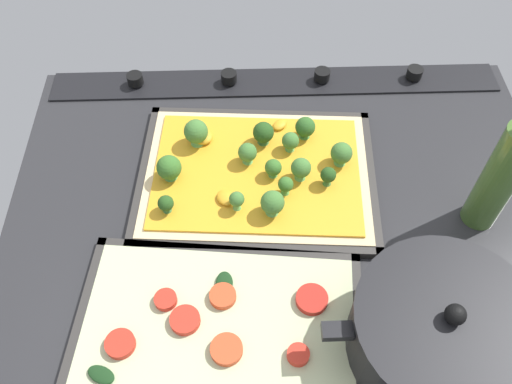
% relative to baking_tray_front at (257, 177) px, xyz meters
% --- Properties ---
extents(ground_plane, '(0.83, 0.66, 0.03)m').
position_rel_baking_tray_front_xyz_m(ground_plane, '(-0.04, 0.08, -0.02)').
color(ground_plane, '#28282B').
extents(stove_control_panel, '(0.80, 0.07, 0.03)m').
position_rel_baking_tray_front_xyz_m(stove_control_panel, '(-0.04, -0.22, 0.00)').
color(stove_control_panel, black).
rests_on(stove_control_panel, ground_plane).
extents(baking_tray_front, '(0.38, 0.30, 0.01)m').
position_rel_baking_tray_front_xyz_m(baking_tray_front, '(0.00, 0.00, 0.00)').
color(baking_tray_front, '#33302D').
rests_on(baking_tray_front, ground_plane).
extents(broccoli_pizza, '(0.36, 0.27, 0.06)m').
position_rel_baking_tray_front_xyz_m(broccoli_pizza, '(0.00, -0.00, 0.02)').
color(broccoli_pizza, beige).
rests_on(broccoli_pizza, baking_tray_front).
extents(baking_tray_back, '(0.39, 0.26, 0.01)m').
position_rel_baking_tray_front_xyz_m(baking_tray_back, '(0.06, 0.24, 0.00)').
color(baking_tray_back, '#33302D').
rests_on(baking_tray_back, ground_plane).
extents(veggie_pizza_back, '(0.36, 0.24, 0.02)m').
position_rel_baking_tray_front_xyz_m(veggie_pizza_back, '(0.06, 0.24, 0.01)').
color(veggie_pizza_back, '#BBC395').
rests_on(veggie_pizza_back, baking_tray_back).
extents(cooking_pot, '(0.29, 0.22, 0.12)m').
position_rel_baking_tray_front_xyz_m(cooking_pot, '(-0.21, 0.28, 0.05)').
color(cooking_pot, black).
rests_on(cooking_pot, ground_plane).
extents(oil_bottle, '(0.05, 0.05, 0.24)m').
position_rel_baking_tray_front_xyz_m(oil_bottle, '(-0.32, 0.08, 0.10)').
color(oil_bottle, '#476B2D').
rests_on(oil_bottle, ground_plane).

